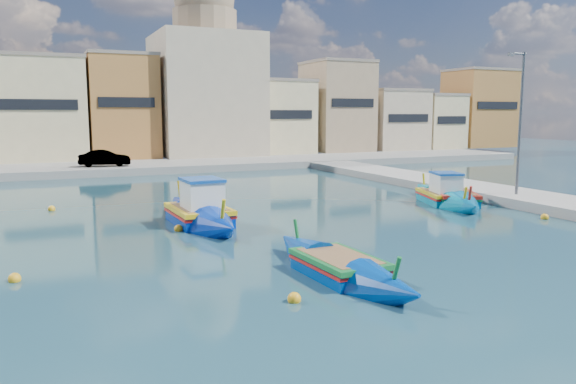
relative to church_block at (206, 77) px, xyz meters
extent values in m
plane|color=#163744|center=(-10.00, -40.00, -8.41)|extent=(160.00, 160.00, 0.00)
cube|color=gray|center=(-10.00, -8.00, -8.11)|extent=(80.00, 8.00, 0.60)
cube|color=beige|center=(-15.74, -0.28, -3.31)|extent=(7.88, 7.44, 8.99)
cube|color=gray|center=(-15.74, -0.28, 1.33)|extent=(8.04, 7.59, 0.30)
cube|color=black|center=(-15.74, -4.05, -2.86)|extent=(6.30, 0.10, 0.90)
cube|color=#B87839|center=(-8.46, -0.93, -3.09)|extent=(6.17, 6.13, 9.43)
cube|color=gray|center=(-8.46, -0.93, 1.77)|extent=(6.29, 6.26, 0.30)
cube|color=black|center=(-8.46, -4.05, -2.62)|extent=(4.93, 0.10, 0.90)
cube|color=tan|center=(-0.95, -0.15, -4.78)|extent=(7.31, 7.69, 6.05)
cube|color=gray|center=(-0.95, -0.15, -1.60)|extent=(7.46, 7.85, 0.30)
cube|color=black|center=(-0.95, -4.05, -4.48)|extent=(5.85, 0.10, 0.90)
cube|color=beige|center=(7.02, -0.35, -4.10)|extent=(7.54, 7.30, 7.41)
cube|color=gray|center=(7.02, -0.35, -0.25)|extent=(7.69, 7.45, 0.30)
cube|color=black|center=(7.02, -4.05, -3.73)|extent=(6.03, 0.10, 0.90)
cube|color=tan|center=(14.93, -0.51, -2.99)|extent=(6.36, 6.97, 9.63)
cube|color=gray|center=(14.93, -0.51, 1.98)|extent=(6.48, 7.11, 0.30)
cube|color=black|center=(14.93, -4.05, -2.51)|extent=(5.09, 0.10, 0.90)
cube|color=#C1AF90|center=(22.15, -0.65, -4.48)|extent=(6.63, 6.70, 6.65)
cube|color=gray|center=(22.15, -0.65, -1.01)|extent=(6.76, 6.83, 0.30)
cube|color=black|center=(22.15, -4.05, -4.15)|extent=(5.30, 0.10, 0.90)
cube|color=beige|center=(28.26, -0.25, -4.71)|extent=(5.08, 7.51, 6.20)
cube|color=gray|center=(28.26, -0.25, -1.45)|extent=(5.18, 7.66, 0.30)
cube|color=black|center=(28.26, -4.05, -4.40)|extent=(4.06, 0.10, 0.90)
cube|color=#B87839|center=(35.15, -1.00, -3.14)|extent=(7.79, 6.00, 9.33)
cube|color=gray|center=(35.15, -1.00, 1.67)|extent=(7.95, 6.12, 0.30)
cube|color=black|center=(35.15, -4.05, -2.68)|extent=(6.23, 0.10, 0.90)
cube|color=#C1AF90|center=(0.00, 0.00, -1.81)|extent=(10.00, 10.00, 12.00)
cylinder|color=#9E8466|center=(0.00, 0.00, 5.39)|extent=(6.40, 6.40, 2.40)
sphere|color=#9E8466|center=(0.00, 0.00, 7.58)|extent=(6.00, 6.00, 6.00)
cylinder|color=#595B60|center=(7.50, -34.00, -4.41)|extent=(0.16, 0.16, 8.00)
cylinder|color=#595B60|center=(7.10, -34.00, -0.51)|extent=(1.00, 0.10, 0.10)
cube|color=#595B60|center=(6.60, -34.00, -0.56)|extent=(0.35, 0.15, 0.18)
imported|color=#4C1919|center=(-11.14, -9.50, -7.15)|extent=(4.14, 2.01, 1.31)
cube|color=#007E9F|center=(3.92, -32.28, -8.23)|extent=(2.71, 3.62, 0.90)
cone|color=#007E9F|center=(4.75, -29.75, -8.18)|extent=(2.63, 3.36, 2.31)
cone|color=#007E9F|center=(3.09, -34.81, -8.18)|extent=(2.63, 3.36, 2.31)
cube|color=gold|center=(3.92, -32.28, -7.85)|extent=(2.83, 3.81, 0.16)
cube|color=red|center=(3.92, -32.28, -8.01)|extent=(2.82, 3.70, 0.09)
cube|color=olive|center=(3.92, -32.28, -7.78)|extent=(2.36, 3.26, 0.05)
cylinder|color=gold|center=(4.83, -29.50, -7.60)|extent=(0.25, 0.44, 0.98)
cylinder|color=gold|center=(3.01, -35.06, -7.60)|extent=(0.25, 0.44, 0.98)
cube|color=white|center=(3.78, -32.73, -7.28)|extent=(1.71, 1.95, 0.99)
cube|color=#0F47A5|center=(3.78, -32.73, -6.73)|extent=(1.81, 2.08, 0.11)
cube|color=#0029A2|center=(-9.62, -32.49, -8.19)|extent=(2.27, 3.51, 1.08)
cone|color=#0029A2|center=(-9.72, -29.64, -8.14)|extent=(2.27, 3.28, 2.70)
cone|color=#0029A2|center=(-9.53, -35.33, -8.14)|extent=(2.27, 3.28, 2.70)
cube|color=yellow|center=(-9.62, -32.49, -7.74)|extent=(2.37, 3.71, 0.19)
cube|color=red|center=(-9.62, -32.49, -7.93)|extent=(2.38, 3.58, 0.11)
cube|color=olive|center=(-9.62, -32.49, -7.65)|extent=(1.94, 3.19, 0.06)
cylinder|color=yellow|center=(-9.73, -29.36, -7.44)|extent=(0.17, 0.52, 1.18)
cylinder|color=yellow|center=(-9.52, -35.62, -7.44)|extent=(0.17, 0.52, 1.18)
cube|color=white|center=(-9.61, -32.99, -7.06)|extent=(1.57, 1.80, 1.19)
cube|color=#0F47A5|center=(-9.61, -32.99, -6.40)|extent=(1.66, 1.93, 0.13)
cube|color=#006498|center=(4.30, -32.87, -8.22)|extent=(3.12, 3.66, 0.95)
cone|color=#006498|center=(5.48, -30.56, -8.17)|extent=(3.01, 3.45, 2.39)
cone|color=#006498|center=(3.13, -35.18, -8.17)|extent=(3.01, 3.45, 2.39)
cube|color=red|center=(4.30, -32.87, -7.82)|extent=(3.26, 3.84, 0.17)
cube|color=#197F33|center=(4.30, -32.87, -7.99)|extent=(3.23, 3.75, 0.10)
cube|color=olive|center=(4.30, -32.87, -7.74)|extent=(2.73, 3.27, 0.06)
cylinder|color=red|center=(5.60, -30.33, -7.55)|extent=(0.32, 0.46, 1.04)
cylinder|color=red|center=(3.01, -35.41, -7.55)|extent=(0.32, 0.46, 1.04)
cube|color=#003C9D|center=(-7.91, -42.05, -8.23)|extent=(1.89, 3.06, 0.87)
cone|color=#003C9D|center=(-8.04, -39.59, -8.19)|extent=(1.88, 2.83, 2.21)
cone|color=#003C9D|center=(-7.79, -44.51, -8.19)|extent=(1.88, 2.83, 2.21)
cube|color=#177430|center=(-7.91, -42.05, -7.87)|extent=(1.97, 3.23, 0.16)
cube|color=red|center=(-7.91, -42.05, -8.02)|extent=(1.98, 3.12, 0.09)
cube|color=olive|center=(-7.91, -42.05, -7.80)|extent=(1.62, 2.78, 0.05)
cylinder|color=#177430|center=(-8.05, -39.34, -7.62)|extent=(0.14, 0.42, 0.95)
cylinder|color=#177430|center=(-7.77, -44.75, -7.62)|extent=(0.14, 0.42, 0.95)
sphere|color=#FFAF1A|center=(-16.80, -38.70, -8.33)|extent=(0.36, 0.36, 0.36)
sphere|color=#FFAF1A|center=(-10.82, -33.62, -8.33)|extent=(0.36, 0.36, 0.36)
sphere|color=#FFAF1A|center=(-6.95, -20.55, -8.33)|extent=(0.36, 0.36, 0.36)
sphere|color=#FFAF1A|center=(5.22, -37.93, -8.33)|extent=(0.36, 0.36, 0.36)
sphere|color=#FFAF1A|center=(-10.11, -43.62, -8.33)|extent=(0.36, 0.36, 0.36)
sphere|color=#FFAF1A|center=(-15.51, -26.23, -8.33)|extent=(0.36, 0.36, 0.36)
camera|label=1|loc=(-15.95, -56.34, -3.54)|focal=35.00mm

